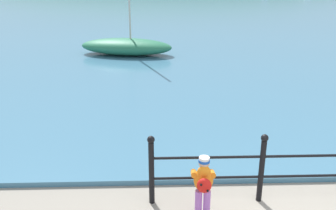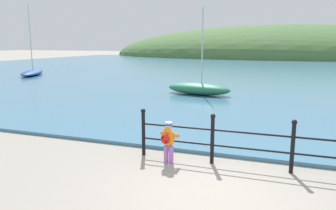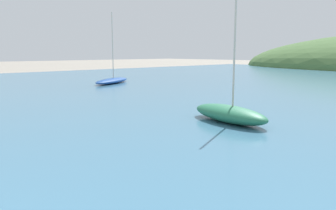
# 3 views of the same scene
# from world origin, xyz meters

# --- Properties ---
(ground_plane) EXTENTS (200.00, 200.00, 0.00)m
(ground_plane) POSITION_xyz_m (0.00, 0.00, 0.00)
(ground_plane) COLOR gray
(water) EXTENTS (80.00, 60.00, 0.10)m
(water) POSITION_xyz_m (0.00, 32.00, 0.05)
(water) COLOR teal
(water) RESTS_ON ground
(far_hillside) EXTENTS (73.93, 40.66, 13.18)m
(far_hillside) POSITION_xyz_m (0.00, 68.21, 0.00)
(far_hillside) COLOR #476B38
(far_hillside) RESTS_ON ground
(iron_railing) EXTENTS (5.43, 0.12, 1.21)m
(iron_railing) POSITION_xyz_m (0.58, 1.50, 0.64)
(iron_railing) COLOR black
(iron_railing) RESTS_ON ground
(child_in_coat) EXTENTS (0.40, 0.54, 1.00)m
(child_in_coat) POSITION_xyz_m (-1.28, 1.16, 0.61)
(child_in_coat) COLOR #AD66C6
(child_in_coat) RESTS_ON ground
(boat_red_dinghy) EXTENTS (3.72, 1.87, 4.53)m
(boat_red_dinghy) POSITION_xyz_m (-3.10, 11.04, 0.43)
(boat_red_dinghy) COLOR #287551
(boat_red_dinghy) RESTS_ON water
(boat_green_fishing) EXTENTS (3.55, 5.01, 5.88)m
(boat_green_fishing) POSITION_xyz_m (-19.22, 16.65, 0.34)
(boat_green_fishing) COLOR #1E4793
(boat_green_fishing) RESTS_ON water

